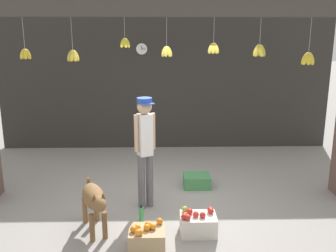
{
  "coord_description": "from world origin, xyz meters",
  "views": [
    {
      "loc": [
        -0.14,
        -5.48,
        2.69
      ],
      "look_at": [
        0.0,
        0.47,
        1.19
      ],
      "focal_mm": 40.0,
      "sensor_mm": 36.0,
      "label": 1
    }
  ],
  "objects_px": {
    "shopkeeper": "(145,143)",
    "wall_clock": "(142,49)",
    "fruit_crate_oranges": "(147,239)",
    "dog": "(94,199)",
    "produce_box_green": "(197,181)",
    "fruit_crate_apples": "(198,223)",
    "water_bottle": "(141,215)"
  },
  "relations": [
    {
      "from": "shopkeeper",
      "to": "fruit_crate_oranges",
      "type": "height_order",
      "value": "shopkeeper"
    },
    {
      "from": "produce_box_green",
      "to": "fruit_crate_oranges",
      "type": "bearing_deg",
      "value": -112.47
    },
    {
      "from": "produce_box_green",
      "to": "fruit_crate_apples",
      "type": "bearing_deg",
      "value": -95.21
    },
    {
      "from": "shopkeeper",
      "to": "wall_clock",
      "type": "distance_m",
      "value": 3.39
    },
    {
      "from": "produce_box_green",
      "to": "wall_clock",
      "type": "height_order",
      "value": "wall_clock"
    },
    {
      "from": "wall_clock",
      "to": "water_bottle",
      "type": "bearing_deg",
      "value": -88.16
    },
    {
      "from": "wall_clock",
      "to": "fruit_crate_oranges",
      "type": "bearing_deg",
      "value": -87.12
    },
    {
      "from": "fruit_crate_oranges",
      "to": "wall_clock",
      "type": "height_order",
      "value": "wall_clock"
    },
    {
      "from": "shopkeeper",
      "to": "wall_clock",
      "type": "xyz_separation_m",
      "value": [
        -0.17,
        3.14,
        1.27
      ]
    },
    {
      "from": "fruit_crate_oranges",
      "to": "produce_box_green",
      "type": "distance_m",
      "value": 2.17
    },
    {
      "from": "produce_box_green",
      "to": "wall_clock",
      "type": "xyz_separation_m",
      "value": [
        -1.05,
        2.36,
        2.21
      ]
    },
    {
      "from": "fruit_crate_apples",
      "to": "water_bottle",
      "type": "xyz_separation_m",
      "value": [
        -0.78,
        0.3,
        -0.02
      ]
    },
    {
      "from": "fruit_crate_apples",
      "to": "water_bottle",
      "type": "distance_m",
      "value": 0.84
    },
    {
      "from": "wall_clock",
      "to": "produce_box_green",
      "type": "bearing_deg",
      "value": -66.05
    },
    {
      "from": "shopkeeper",
      "to": "produce_box_green",
      "type": "relative_size",
      "value": 3.72
    },
    {
      "from": "produce_box_green",
      "to": "water_bottle",
      "type": "bearing_deg",
      "value": -125.58
    },
    {
      "from": "fruit_crate_apples",
      "to": "produce_box_green",
      "type": "relative_size",
      "value": 1.04
    },
    {
      "from": "dog",
      "to": "fruit_crate_apples",
      "type": "bearing_deg",
      "value": 66.06
    },
    {
      "from": "dog",
      "to": "fruit_crate_apples",
      "type": "height_order",
      "value": "dog"
    },
    {
      "from": "fruit_crate_oranges",
      "to": "shopkeeper",
      "type": "bearing_deg",
      "value": 92.51
    },
    {
      "from": "dog",
      "to": "wall_clock",
      "type": "distance_m",
      "value": 4.32
    },
    {
      "from": "dog",
      "to": "shopkeeper",
      "type": "bearing_deg",
      "value": 117.36
    },
    {
      "from": "fruit_crate_oranges",
      "to": "produce_box_green",
      "type": "xyz_separation_m",
      "value": [
        0.83,
        2.0,
        -0.05
      ]
    },
    {
      "from": "fruit_crate_apples",
      "to": "wall_clock",
      "type": "xyz_separation_m",
      "value": [
        -0.9,
        3.96,
        2.17
      ]
    },
    {
      "from": "shopkeeper",
      "to": "water_bottle",
      "type": "xyz_separation_m",
      "value": [
        -0.05,
        -0.53,
        -0.92
      ]
    },
    {
      "from": "produce_box_green",
      "to": "dog",
      "type": "bearing_deg",
      "value": -135.62
    },
    {
      "from": "fruit_crate_oranges",
      "to": "dog",
      "type": "bearing_deg",
      "value": 146.44
    },
    {
      "from": "fruit_crate_oranges",
      "to": "produce_box_green",
      "type": "bearing_deg",
      "value": 67.53
    },
    {
      "from": "dog",
      "to": "wall_clock",
      "type": "height_order",
      "value": "wall_clock"
    },
    {
      "from": "shopkeeper",
      "to": "fruit_crate_apples",
      "type": "relative_size",
      "value": 3.57
    },
    {
      "from": "dog",
      "to": "fruit_crate_oranges",
      "type": "distance_m",
      "value": 0.93
    },
    {
      "from": "produce_box_green",
      "to": "water_bottle",
      "type": "xyz_separation_m",
      "value": [
        -0.93,
        -1.3,
        0.02
      ]
    }
  ]
}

